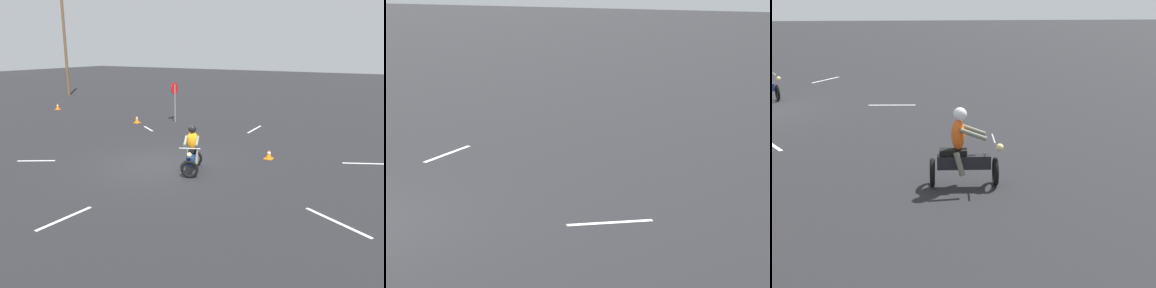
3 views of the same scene
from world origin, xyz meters
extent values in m
plane|color=black|center=(0.00, 0.00, 0.00)|extent=(120.00, 120.00, 0.00)
torus|color=black|center=(-0.63, -1.74, 0.30)|extent=(0.33, 0.59, 0.60)
torus|color=black|center=(0.57, -1.22, 0.30)|extent=(0.33, 0.59, 0.60)
cube|color=navy|center=(-0.03, -1.48, 0.52)|extent=(1.10, 0.66, 0.28)
cube|color=black|center=(0.17, -1.39, 0.74)|extent=(0.62, 0.46, 0.10)
cylinder|color=silver|center=(-0.58, -1.72, 1.00)|extent=(0.31, 0.66, 0.04)
sphere|color=#F2E08C|center=(-0.70, -1.77, 0.82)|extent=(0.21, 0.21, 0.16)
ellipsoid|color=orange|center=(0.08, -1.43, 1.10)|extent=(0.42, 0.48, 0.64)
cylinder|color=slate|center=(-0.28, -1.37, 1.15)|extent=(0.54, 0.30, 0.27)
cylinder|color=slate|center=(-0.12, -1.74, 1.15)|extent=(0.54, 0.30, 0.27)
cylinder|color=slate|center=(0.01, -1.31, 0.52)|extent=(0.27, 0.21, 0.51)
cylinder|color=slate|center=(0.12, -1.57, 0.52)|extent=(0.27, 0.21, 0.51)
sphere|color=black|center=(0.04, -1.45, 1.52)|extent=(0.37, 0.37, 0.28)
cylinder|color=slate|center=(7.34, 3.99, 1.10)|extent=(0.07, 0.07, 2.20)
cylinder|color=red|center=(7.34, 4.01, 1.95)|extent=(0.70, 0.03, 0.70)
cylinder|color=white|center=(7.34, 4.03, 1.95)|extent=(0.60, 0.01, 0.60)
cube|color=orange|center=(5.97, 5.73, 0.01)|extent=(0.32, 0.32, 0.03)
cone|color=orange|center=(5.97, 5.73, 0.23)|extent=(0.24, 0.24, 0.41)
cylinder|color=white|center=(5.97, 5.73, 0.29)|extent=(0.13, 0.13, 0.05)
cube|color=orange|center=(2.84, -3.27, 0.01)|extent=(0.32, 0.32, 0.03)
cone|color=orange|center=(2.84, -3.27, 0.20)|extent=(0.24, 0.24, 0.33)
cylinder|color=white|center=(2.84, -3.27, 0.25)|extent=(0.13, 0.13, 0.05)
cube|color=orange|center=(7.02, 13.64, 0.01)|extent=(0.32, 0.32, 0.03)
cone|color=orange|center=(7.02, 13.64, 0.23)|extent=(0.24, 0.24, 0.40)
cylinder|color=white|center=(7.02, 13.64, 0.29)|extent=(0.13, 0.13, 0.05)
cube|color=silver|center=(7.78, -0.77, 0.00)|extent=(2.08, 0.18, 0.01)
cube|color=silver|center=(5.03, 4.21, 0.00)|extent=(0.86, 1.19, 0.01)
cube|color=silver|center=(-1.93, 4.34, 0.00)|extent=(0.85, 1.26, 0.01)
cube|color=silver|center=(-4.86, -0.57, 0.00)|extent=(1.67, 0.22, 0.01)
cube|color=silver|center=(-1.59, -6.56, 0.00)|extent=(1.02, 1.75, 0.01)
cube|color=silver|center=(4.15, -6.74, 0.00)|extent=(0.93, 1.84, 0.01)
cylinder|color=brown|center=(13.19, 19.38, 4.22)|extent=(0.24, 0.24, 8.44)
camera|label=1|loc=(-10.74, -7.77, 4.18)|focal=35.00mm
camera|label=2|loc=(8.96, 8.24, 4.10)|focal=70.00mm
camera|label=3|loc=(-5.81, 18.24, 3.87)|focal=50.00mm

